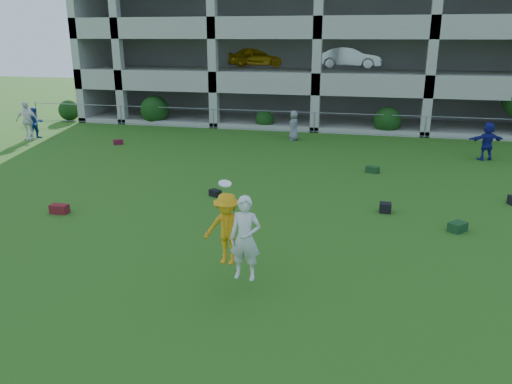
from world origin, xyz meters
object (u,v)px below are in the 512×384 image
(bystander_a, at_px, (36,123))
(parking_garage, at_px, (333,24))
(bystander_b, at_px, (27,121))
(bystander_d, at_px, (487,141))
(bystander_c, at_px, (294,125))
(frisbee_contest, at_px, (233,232))
(crate_d, at_px, (385,208))

(bystander_a, distance_m, parking_garage, 20.49)
(bystander_b, xyz_separation_m, parking_garage, (14.47, 14.16, 5.01))
(bystander_d, xyz_separation_m, parking_garage, (-8.23, 13.34, 5.17))
(bystander_b, distance_m, bystander_c, 14.05)
(bystander_c, relative_size, frisbee_contest, 0.76)
(parking_garage, bearing_deg, bystander_c, -94.09)
(bystander_c, bearing_deg, bystander_b, -82.84)
(bystander_c, distance_m, frisbee_contest, 16.32)
(crate_d, bearing_deg, bystander_b, 158.23)
(bystander_a, bearing_deg, bystander_c, -49.59)
(bystander_b, bearing_deg, parking_garage, 34.65)
(frisbee_contest, bearing_deg, bystander_b, 138.97)
(bystander_a, relative_size, bystander_c, 1.06)
(bystander_a, xyz_separation_m, bystander_b, (-0.19, -0.42, 0.18))
(bystander_c, bearing_deg, crate_d, 18.12)
(bystander_c, relative_size, bystander_d, 0.92)
(bystander_c, bearing_deg, frisbee_contest, -0.98)
(bystander_c, xyz_separation_m, bystander_d, (9.02, -2.33, 0.07))
(bystander_c, height_order, crate_d, bystander_c)
(frisbee_contest, bearing_deg, bystander_c, 94.81)
(frisbee_contest, bearing_deg, bystander_a, 137.72)
(crate_d, height_order, parking_garage, parking_garage)
(bystander_a, bearing_deg, bystander_d, -60.01)
(bystander_b, height_order, frisbee_contest, frisbee_contest)
(crate_d, relative_size, frisbee_contest, 0.17)
(frisbee_contest, bearing_deg, crate_d, 60.47)
(bystander_d, bearing_deg, bystander_c, -33.74)
(frisbee_contest, distance_m, parking_garage, 27.67)
(bystander_b, bearing_deg, frisbee_contest, -50.75)
(bystander_b, relative_size, parking_garage, 0.07)
(bystander_c, bearing_deg, bystander_d, 69.71)
(crate_d, height_order, frisbee_contest, frisbee_contest)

